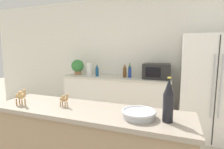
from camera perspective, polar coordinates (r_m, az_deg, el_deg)
name	(u,v)px	position (r m, az deg, el deg)	size (l,w,h in m)	color
wall_back	(143,59)	(3.66, 10.22, 4.92)	(8.00, 0.06, 2.55)	silver
back_counter	(116,99)	(3.60, 1.46, -8.05)	(2.13, 0.63, 0.94)	silver
refrigerator	(211,87)	(3.31, 29.72, -3.69)	(0.96, 0.73, 1.71)	silver
potted_plant	(78,66)	(3.84, -11.15, 2.62)	(0.27, 0.27, 0.32)	#9E6B47
paper_towel_roll	(89,69)	(3.76, -7.46, 1.82)	(0.12, 0.12, 0.25)	white
microwave	(157,71)	(3.33, 14.36, 1.07)	(0.48, 0.37, 0.28)	black
back_bottle_0	(130,70)	(3.47, 5.81, 1.55)	(0.06, 0.06, 0.29)	#2D6033
back_bottle_1	(130,72)	(3.37, 5.84, 0.92)	(0.06, 0.06, 0.24)	navy
back_bottle_2	(97,70)	(3.53, -4.91, 1.36)	(0.07, 0.07, 0.25)	navy
back_bottle_3	(125,71)	(3.40, 4.17, 1.26)	(0.07, 0.07, 0.27)	brown
wine_bottle	(168,101)	(1.28, 17.92, -8.16)	(0.07, 0.07, 0.32)	black
fruit_bowl	(139,114)	(1.34, 8.72, -12.48)	(0.26, 0.26, 0.06)	#B7BABF
camel_figurine	(64,99)	(1.62, -15.43, -7.68)	(0.10, 0.05, 0.12)	#A87F4C
camel_figurine_second	(21,95)	(1.80, -27.65, -6.07)	(0.12, 0.06, 0.15)	tan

